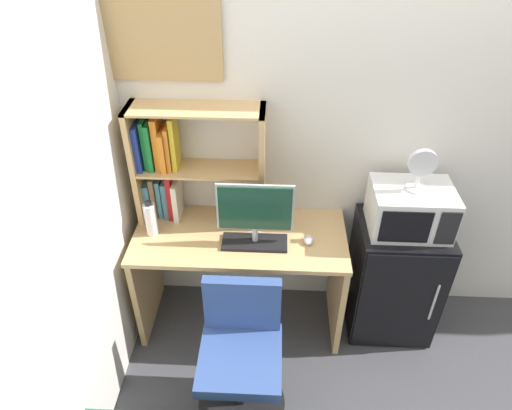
{
  "coord_description": "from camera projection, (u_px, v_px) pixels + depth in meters",
  "views": [
    {
      "loc": [
        -0.7,
        -2.4,
        2.53
      ],
      "look_at": [
        -0.81,
        -0.32,
        1.01
      ],
      "focal_mm": 32.17,
      "sensor_mm": 36.0,
      "label": 1
    }
  ],
  "objects": [
    {
      "name": "wall_back",
      "position": [
        468.0,
        136.0,
        2.64
      ],
      "size": [
        6.4,
        0.04,
        2.6
      ],
      "primitive_type": "cube",
      "color": "silver",
      "rests_on": "ground_plane"
    },
    {
      "name": "desk",
      "position": [
        240.0,
        263.0,
        2.89
      ],
      "size": [
        1.29,
        0.58,
        0.76
      ],
      "color": "tan",
      "rests_on": "ground_plane"
    },
    {
      "name": "hutch_bookshelf",
      "position": [
        178.0,
        164.0,
        2.7
      ],
      "size": [
        0.77,
        0.23,
        0.74
      ],
      "color": "tan",
      "rests_on": "desk"
    },
    {
      "name": "monitor",
      "position": [
        255.0,
        212.0,
        2.58
      ],
      "size": [
        0.44,
        0.18,
        0.4
      ],
      "color": "#B7B7BC",
      "rests_on": "desk"
    },
    {
      "name": "keyboard",
      "position": [
        255.0,
        242.0,
        2.69
      ],
      "size": [
        0.38,
        0.15,
        0.02
      ],
      "primitive_type": "cube",
      "color": "black",
      "rests_on": "desk"
    },
    {
      "name": "computer_mouse",
      "position": [
        308.0,
        240.0,
        2.69
      ],
      "size": [
        0.06,
        0.08,
        0.04
      ],
      "primitive_type": "ellipsoid",
      "color": "silver",
      "rests_on": "desk"
    },
    {
      "name": "water_bottle",
      "position": [
        151.0,
        219.0,
        2.71
      ],
      "size": [
        0.07,
        0.07,
        0.23
      ],
      "color": "silver",
      "rests_on": "desk"
    },
    {
      "name": "mini_fridge",
      "position": [
        394.0,
        277.0,
        2.96
      ],
      "size": [
        0.53,
        0.49,
        0.82
      ],
      "color": "black",
      "rests_on": "ground_plane"
    },
    {
      "name": "microwave",
      "position": [
        410.0,
        209.0,
        2.64
      ],
      "size": [
        0.46,
        0.35,
        0.27
      ],
      "color": "silver",
      "rests_on": "mini_fridge"
    },
    {
      "name": "desk_fan",
      "position": [
        421.0,
        168.0,
        2.46
      ],
      "size": [
        0.16,
        0.11,
        0.26
      ],
      "color": "silver",
      "rests_on": "microwave"
    },
    {
      "name": "desk_chair",
      "position": [
        241.0,
        360.0,
        2.51
      ],
      "size": [
        0.5,
        0.5,
        0.83
      ],
      "color": "black",
      "rests_on": "ground_plane"
    },
    {
      "name": "wall_corkboard",
      "position": [
        158.0,
        38.0,
        2.36
      ],
      "size": [
        0.67,
        0.02,
        0.45
      ],
      "primitive_type": "cube",
      "color": "tan"
    }
  ]
}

